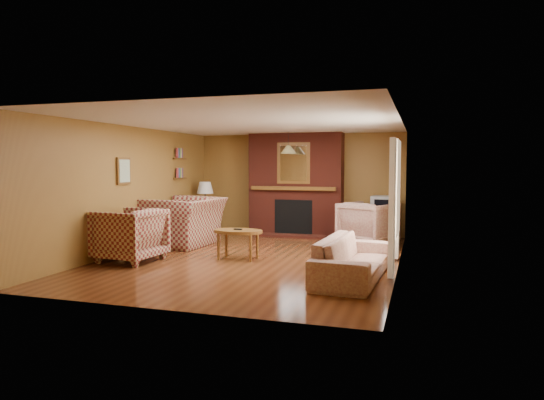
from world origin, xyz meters
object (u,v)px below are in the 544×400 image
(side_table, at_px, (205,222))
(tv_stand, at_px, (383,228))
(coffee_table, at_px, (238,233))
(crt_tv, at_px, (384,206))
(plaid_loveseat, at_px, (184,221))
(fireplace, at_px, (296,185))
(floral_sofa, at_px, (353,258))
(table_lamp, at_px, (205,194))
(floral_armchair, at_px, (368,224))
(plaid_armchair, at_px, (130,235))

(side_table, bearing_deg, tv_stand, 4.82)
(coffee_table, xyz_separation_m, crt_tv, (2.29, 2.99, 0.30))
(side_table, bearing_deg, plaid_loveseat, -80.92)
(fireplace, bearing_deg, floral_sofa, -64.91)
(table_lamp, bearing_deg, plaid_loveseat, -80.92)
(tv_stand, bearing_deg, floral_armchair, -105.95)
(side_table, height_order, table_lamp, table_lamp)
(crt_tv, bearing_deg, plaid_loveseat, -153.92)
(floral_armchair, xyz_separation_m, table_lamp, (-3.91, 0.51, 0.52))
(plaid_loveseat, bearing_deg, table_lamp, -167.52)
(tv_stand, bearing_deg, plaid_loveseat, -154.05)
(coffee_table, height_order, table_lamp, table_lamp)
(coffee_table, bearing_deg, floral_armchair, 46.19)
(floral_sofa, xyz_separation_m, tv_stand, (0.15, 3.87, -0.04))
(coffee_table, distance_m, crt_tv, 3.77)
(fireplace, distance_m, tv_stand, 2.25)
(coffee_table, height_order, side_table, side_table)
(plaid_armchair, relative_size, side_table, 1.68)
(fireplace, height_order, tv_stand, fireplace)
(side_table, relative_size, crt_tv, 1.10)
(plaid_armchair, distance_m, crt_tv, 5.47)
(floral_armchair, relative_size, crt_tv, 1.81)
(plaid_armchair, height_order, tv_stand, plaid_armchair)
(floral_armchair, distance_m, table_lamp, 3.97)
(fireplace, relative_size, crt_tv, 4.37)
(coffee_table, height_order, crt_tv, crt_tv)
(plaid_armchair, height_order, table_lamp, table_lamp)
(plaid_armchair, bearing_deg, table_lamp, -172.17)
(tv_stand, xyz_separation_m, crt_tv, (0.00, -0.01, 0.49))
(fireplace, height_order, table_lamp, fireplace)
(fireplace, xyz_separation_m, table_lamp, (-2.10, -0.53, -0.21))
(fireplace, xyz_separation_m, floral_armchair, (1.81, -1.05, -0.73))
(plaid_loveseat, distance_m, table_lamp, 1.65)
(floral_armchair, height_order, crt_tv, crt_tv)
(floral_sofa, height_order, table_lamp, table_lamp)
(fireplace, distance_m, coffee_table, 3.27)
(plaid_loveseat, distance_m, floral_sofa, 4.24)
(fireplace, relative_size, floral_sofa, 1.16)
(coffee_table, relative_size, crt_tv, 1.62)
(fireplace, xyz_separation_m, plaid_armchair, (-1.95, -3.91, -0.72))
(plaid_armchair, relative_size, floral_armchair, 1.02)
(floral_sofa, height_order, side_table, floral_sofa)
(plaid_loveseat, bearing_deg, crt_tv, 119.48)
(plaid_loveseat, xyz_separation_m, table_lamp, (-0.25, 1.56, 0.48))
(floral_armchair, relative_size, coffee_table, 1.12)
(side_table, bearing_deg, coffee_table, -54.79)
(side_table, distance_m, table_lamp, 0.67)
(fireplace, height_order, floral_sofa, fireplace)
(table_lamp, distance_m, tv_stand, 4.22)
(fireplace, height_order, crt_tv, fireplace)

